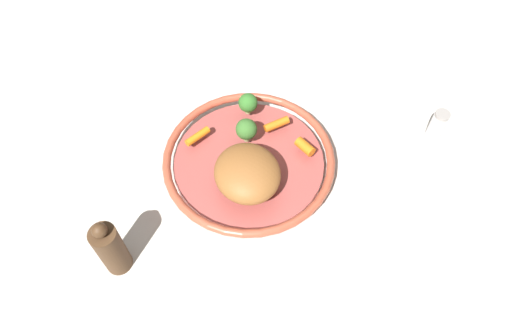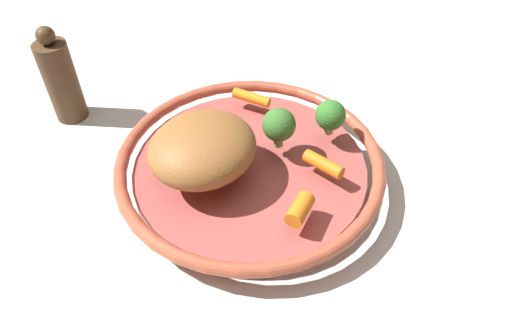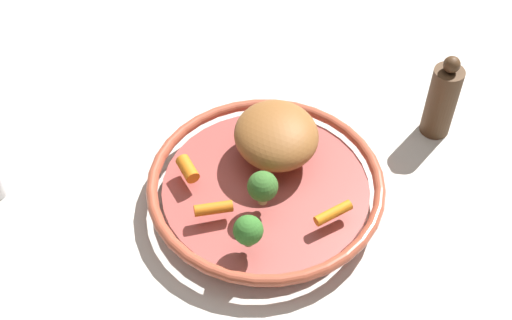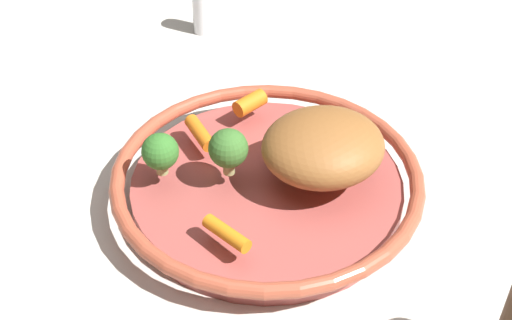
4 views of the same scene
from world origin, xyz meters
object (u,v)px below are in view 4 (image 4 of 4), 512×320
object	(u,v)px
roast_chicken_piece	(323,146)
salt_shaker	(203,8)
broccoli_floret_edge	(228,149)
baby_carrot_left	(198,134)
baby_carrot_right	(250,103)
baby_carrot_center	(227,233)
serving_bowl	(267,184)
broccoli_floret_small	(160,152)

from	to	relation	value
roast_chicken_piece	salt_shaker	distance (m)	0.43
roast_chicken_piece	broccoli_floret_edge	xyz separation A→B (m)	(0.06, -0.08, 0.00)
baby_carrot_left	baby_carrot_right	size ratio (longest dim) A/B	1.32
salt_shaker	broccoli_floret_edge	bearing A→B (deg)	42.89
baby_carrot_center	baby_carrot_right	xyz separation A→B (m)	(-0.19, -0.11, 0.00)
serving_bowl	baby_carrot_left	world-z (taller)	baby_carrot_left
baby_carrot_left	salt_shaker	xyz separation A→B (m)	(-0.27, -0.21, -0.02)
baby_carrot_center	baby_carrot_right	bearing A→B (deg)	-150.22
serving_bowl	baby_carrot_left	size ratio (longest dim) A/B	6.53
broccoli_floret_edge	salt_shaker	bearing A→B (deg)	-137.11
serving_bowl	baby_carrot_center	distance (m)	0.12
roast_chicken_piece	baby_carrot_right	world-z (taller)	roast_chicken_piece
serving_bowl	baby_carrot_right	world-z (taller)	baby_carrot_right
serving_bowl	baby_carrot_right	bearing A→B (deg)	-134.78
roast_chicken_piece	baby_carrot_right	bearing A→B (deg)	-109.23
baby_carrot_left	serving_bowl	bearing A→B (deg)	91.74
baby_carrot_center	baby_carrot_left	bearing A→B (deg)	-131.22
salt_shaker	baby_carrot_right	bearing A→B (deg)	50.26
broccoli_floret_small	baby_carrot_center	bearing A→B (deg)	71.67
baby_carrot_center	broccoli_floret_edge	size ratio (longest dim) A/B	1.00
baby_carrot_left	baby_carrot_center	bearing A→B (deg)	48.78
roast_chicken_piece	baby_carrot_left	world-z (taller)	roast_chicken_piece
baby_carrot_right	salt_shaker	bearing A→B (deg)	-129.74
roast_chicken_piece	baby_carrot_left	xyz separation A→B (m)	(0.04, -0.14, -0.02)
roast_chicken_piece	baby_carrot_center	distance (m)	0.15
serving_bowl	broccoli_floret_small	bearing A→B (deg)	-51.70
roast_chicken_piece	baby_carrot_left	distance (m)	0.15
baby_carrot_right	broccoli_floret_small	size ratio (longest dim) A/B	0.81
serving_bowl	baby_carrot_center	size ratio (longest dim) A/B	6.22
broccoli_floret_edge	baby_carrot_right	bearing A→B (deg)	-155.28
roast_chicken_piece	baby_carrot_center	bearing A→B (deg)	-8.10
salt_shaker	roast_chicken_piece	bearing A→B (deg)	56.79
roast_chicken_piece	baby_carrot_center	world-z (taller)	roast_chicken_piece
baby_carrot_left	salt_shaker	size ratio (longest dim) A/B	0.66
serving_bowl	broccoli_floret_edge	xyz separation A→B (m)	(0.03, -0.03, 0.06)
baby_carrot_center	baby_carrot_left	world-z (taller)	baby_carrot_left
broccoli_floret_edge	broccoli_floret_small	distance (m)	0.07
baby_carrot_right	baby_carrot_center	bearing A→B (deg)	29.78
baby_carrot_center	broccoli_floret_small	xyz separation A→B (m)	(-0.04, -0.12, 0.02)
broccoli_floret_small	salt_shaker	world-z (taller)	broccoli_floret_small
baby_carrot_left	baby_carrot_right	xyz separation A→B (m)	(-0.08, 0.01, 0.00)
baby_carrot_right	broccoli_floret_edge	xyz separation A→B (m)	(0.11, 0.05, 0.02)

